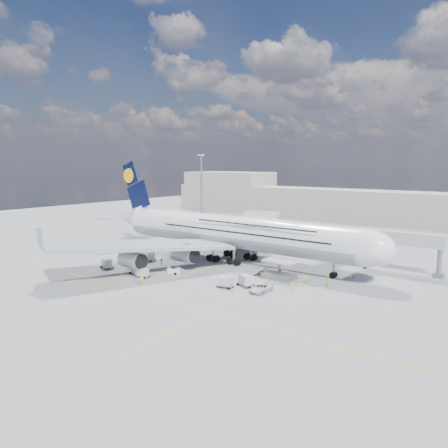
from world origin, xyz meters
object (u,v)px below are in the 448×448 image
Objects in this scene: cone_nose at (353,277)px; cone_tail at (139,243)px; dolly_nose_far at (246,280)px; crew_van at (292,287)px; light_mast at (201,190)px; crew_loader at (327,281)px; crew_tug at (142,279)px; crew_nose at (307,279)px; cargo_loader at (279,273)px; airliner at (233,231)px; dolly_row_c at (142,272)px; catering_truck_inner at (238,242)px; baggage_tug at (174,271)px; jet_bridge at (379,239)px; dolly_nose_near at (225,282)px; cone_wing_right_inner at (128,269)px; cone_wing_right_outer at (122,275)px; dolly_row_a at (107,263)px; dolly_back at (149,256)px; dolly_row_b at (136,270)px; service_van at (261,288)px; catering_truck_outer at (266,229)px; crew_wing at (161,261)px; cone_wing_left_outer at (237,239)px; cone_wing_left_inner at (225,241)px.

cone_tail is (-61.11, -1.90, -0.02)m from cone_nose.
dolly_nose_far is 2.29× the size of crew_van.
cone_tail is (6.92, -34.55, -12.94)m from light_mast.
crew_tug is at bearing -103.14° from crew_loader.
crew_nose is 2.85× the size of cone_nose.
airliner is at bearing 156.77° from cargo_loader.
light_mast is at bearing 112.48° from dolly_row_c.
dolly_row_c is 35.08m from catering_truck_inner.
crew_loader is 34.34m from crew_tug.
baggage_tug is at bearing 160.74° from crew_nose.
jet_bridge is 31.58× the size of cone_nose.
cone_wing_right_inner is (-24.19, -2.40, -0.82)m from dolly_nose_near.
cone_wing_right_outer is (-1.52, -36.81, -1.47)m from catering_truck_inner.
dolly_back is (1.41, 10.66, 0.08)m from dolly_row_a.
cone_tail is (-31.49, 26.29, -0.62)m from crew_tug.
dolly_row_b is at bearing -113.30° from crew_loader.
dolly_nose_near is at bearing -167.74° from service_van.
catering_truck_outer is 4.32× the size of crew_wing.
cargo_loader is 26.72m from dolly_row_c.
jet_bridge is 6.04× the size of dolly_row_b.
crew_wing is (5.17, -0.98, -0.34)m from dolly_back.
light_mast is 6.80× the size of dolly_nose_far.
dolly_row_a is 6.18× the size of cone_wing_left_outer.
cargo_loader is at bearing -57.51° from crew_wing.
airliner is at bearing 63.29° from crew_tug.
dolly_row_a is at bearing 144.93° from crew_tug.
dolly_nose_far reaches higher than baggage_tug.
crew_wing is at bearing -167.80° from cargo_loader.
cargo_loader is 2.28× the size of dolly_nose_far.
light_mast is at bearing 99.66° from crew_tug.
cone_tail is at bearing 156.64° from dolly_back.
jet_bridge is 52.82m from cone_wing_right_outer.
airliner is 26.82m from crew_van.
crew_tug is at bearing -136.41° from cone_nose.
cone_wing_right_outer is at bearing 167.30° from crew_nose.
crew_tug is at bearing -130.49° from jet_bridge.
jet_bridge reaches higher than dolly_row_c.
airliner is 11.14× the size of catering_truck_outer.
crew_tug is 3.03× the size of cone_wing_left_inner.
crew_nose is 1.03× the size of crew_van.
cone_tail is at bearing 131.69° from dolly_row_c.
cone_tail is at bearing 179.59° from catering_truck_inner.
cone_wing_left_inner is (-2.56, -17.42, -1.59)m from catering_truck_outer.
baggage_tug is at bearing -104.35° from catering_truck_inner.
dolly_nose_near is 0.48× the size of catering_truck_outer.
cone_tail is at bearing -144.49° from crew_loader.
cone_wing_right_outer is (7.78, -2.11, -0.78)m from dolly_row_a.
crew_wing is (3.42, -47.99, -1.05)m from catering_truck_outer.
cargo_loader is at bearing -23.23° from airliner.
baggage_tug is at bearing -138.41° from jet_bridge.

